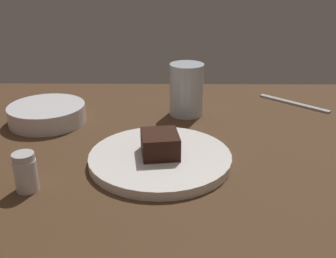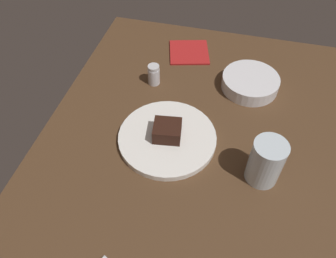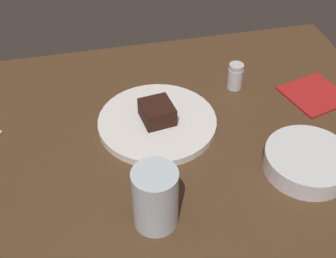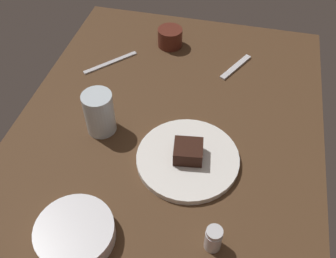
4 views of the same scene
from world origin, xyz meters
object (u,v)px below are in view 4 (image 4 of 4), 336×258
chocolate_cake_slice (188,152)px  side_bowl (75,233)px  dessert_spoon (236,67)px  butter_knife (111,63)px  water_glass (99,113)px  salt_shaker (213,239)px  coffee_cup (170,37)px  dessert_plate (188,159)px

chocolate_cake_slice → side_bowl: size_ratio=0.42×
dessert_spoon → butter_knife: (-7.01, 39.86, -0.10)cm
chocolate_cake_slice → dessert_spoon: size_ratio=0.48×
chocolate_cake_slice → dessert_spoon: (40.32, -7.60, -3.41)cm
water_glass → butter_knife: bearing=14.5°
salt_shaker → coffee_cup: bearing=20.3°
dessert_plate → butter_knife: (33.31, 32.26, -0.60)cm
dessert_plate → butter_knife: 46.37cm
dessert_plate → butter_knife: size_ratio=1.37×
butter_knife → chocolate_cake_slice: bearing=-93.3°
dessert_spoon → coffee_cup: bearing=100.8°
butter_knife → salt_shaker: bearing=-99.9°
chocolate_cake_slice → salt_shaker: bearing=-155.6°
side_bowl → coffee_cup: coffee_cup is taller
salt_shaker → side_bowl: size_ratio=0.38×
water_glass → dessert_spoon: (34.93, -32.65, -5.77)cm
salt_shaker → water_glass: 43.85cm
water_glass → chocolate_cake_slice: bearing=-102.2°
dessert_spoon → water_glass: bearing=164.7°
dessert_spoon → side_bowl: bearing=-174.3°
dessert_plate → side_bowl: bearing=143.5°
chocolate_cake_slice → dessert_spoon: 41.17cm
water_glass → butter_knife: 29.42cm
side_bowl → coffee_cup: size_ratio=2.08×
dessert_plate → butter_knife: bearing=44.1°
dessert_plate → coffee_cup: 50.04cm
chocolate_cake_slice → side_bowl: (-26.23, 19.40, -1.71)cm
salt_shaker → coffee_cup: salt_shaker is taller
dessert_spoon → butter_knife: bearing=127.8°
dessert_plate → chocolate_cake_slice: 2.91cm
dessert_plate → chocolate_cake_slice: (-0.00, -0.00, 2.91)cm
salt_shaker → side_bowl: bearing=99.7°
salt_shaker → side_bowl: (-4.99, 29.05, -1.18)cm
coffee_cup → salt_shaker: bearing=-159.7°
dessert_plate → side_bowl: (-26.23, 19.40, 1.20)cm
side_bowl → coffee_cup: 73.80cm
side_bowl → coffee_cup: bearing=-2.9°
salt_shaker → dessert_spoon: salt_shaker is taller
chocolate_cake_slice → coffee_cup: coffee_cup is taller
water_glass → dessert_spoon: water_glass is taller
salt_shaker → chocolate_cake_slice: bearing=24.4°
dessert_plate → side_bowl: 32.65cm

